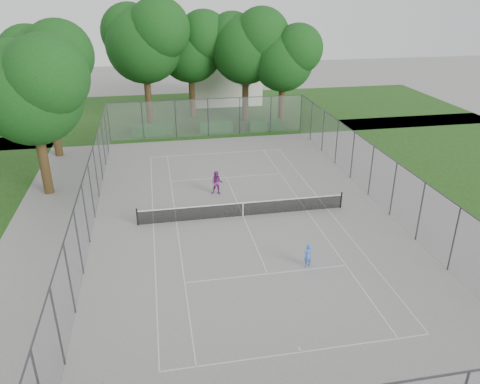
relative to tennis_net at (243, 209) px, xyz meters
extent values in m
plane|color=slate|center=(0.00, 0.00, -0.51)|extent=(120.00, 120.00, 0.00)
cube|color=#1B3F12|center=(0.00, 26.00, -0.51)|extent=(60.00, 20.00, 0.00)
cube|color=beige|center=(0.00, -11.88, -0.50)|extent=(10.97, 0.06, 0.01)
cube|color=beige|center=(0.00, 11.88, -0.50)|extent=(10.97, 0.06, 0.01)
cube|color=beige|center=(-5.49, 0.00, -0.50)|extent=(0.06, 23.77, 0.01)
cube|color=beige|center=(5.49, 0.00, -0.50)|extent=(0.06, 23.77, 0.01)
cube|color=beige|center=(-4.12, 0.00, -0.50)|extent=(0.06, 23.77, 0.01)
cube|color=beige|center=(4.12, 0.00, -0.50)|extent=(0.06, 23.77, 0.01)
cube|color=beige|center=(0.00, -6.40, -0.50)|extent=(8.23, 0.06, 0.01)
cube|color=beige|center=(0.00, 6.40, -0.50)|extent=(8.23, 0.06, 0.01)
cube|color=beige|center=(0.00, 0.00, -0.50)|extent=(0.06, 12.80, 0.01)
cube|color=beige|center=(0.00, -11.73, -0.50)|extent=(0.06, 0.30, 0.01)
cube|color=beige|center=(0.00, 11.73, -0.50)|extent=(0.06, 0.30, 0.01)
cylinder|color=black|center=(-6.39, 0.00, 0.04)|extent=(0.10, 0.10, 1.10)
cylinder|color=black|center=(6.39, 0.00, 0.04)|extent=(0.10, 0.10, 1.10)
cube|color=black|center=(0.00, 0.00, -0.06)|extent=(12.67, 0.01, 0.86)
cube|color=silver|center=(0.00, 0.00, 0.40)|extent=(12.77, 0.03, 0.06)
cube|color=silver|center=(0.00, 0.00, -0.07)|extent=(0.05, 0.02, 0.88)
cylinder|color=#38383D|center=(-9.00, 17.00, 1.24)|extent=(0.08, 0.08, 3.50)
cylinder|color=#38383D|center=(9.00, 17.00, 1.24)|extent=(0.08, 0.08, 3.50)
cube|color=slate|center=(0.00, 17.00, 1.24)|extent=(18.00, 0.02, 3.50)
cube|color=slate|center=(-9.00, 0.00, 1.24)|extent=(0.02, 34.00, 3.50)
cube|color=slate|center=(9.00, 0.00, 1.24)|extent=(0.02, 34.00, 3.50)
cube|color=#38383D|center=(0.00, 17.00, 2.99)|extent=(18.00, 0.05, 0.05)
cube|color=#38383D|center=(-9.00, 0.00, 2.99)|extent=(0.05, 34.00, 0.05)
cube|color=#38383D|center=(9.00, 0.00, 2.99)|extent=(0.05, 34.00, 0.05)
cylinder|color=#352513|center=(-5.37, 22.43, 2.08)|extent=(0.67, 0.67, 5.18)
sphere|color=#0E3510|center=(-5.37, 22.43, 7.25)|extent=(7.37, 7.37, 7.37)
sphere|color=#0E3510|center=(-3.89, 21.33, 8.72)|extent=(5.89, 5.89, 5.89)
sphere|color=#0E3510|center=(-6.65, 23.35, 8.35)|extent=(5.53, 5.53, 5.53)
cylinder|color=#352513|center=(-0.80, 24.20, 1.81)|extent=(0.65, 0.65, 4.65)
sphere|color=#0E3510|center=(-0.80, 24.20, 6.45)|extent=(6.61, 6.61, 6.61)
sphere|color=#0E3510|center=(0.52, 23.21, 7.78)|extent=(5.29, 5.29, 5.29)
sphere|color=#0E3510|center=(-1.96, 25.03, 7.44)|extent=(4.96, 4.96, 4.96)
cylinder|color=#352513|center=(4.48, 21.80, 1.88)|extent=(0.65, 0.65, 4.79)
sphere|color=#0E3510|center=(4.48, 21.80, 6.67)|extent=(6.81, 6.81, 6.81)
sphere|color=#0E3510|center=(5.85, 20.78, 8.03)|extent=(5.45, 5.45, 5.45)
sphere|color=#0E3510|center=(3.29, 22.65, 7.69)|extent=(5.11, 5.11, 5.11)
cylinder|color=#352513|center=(7.84, 19.90, 1.58)|extent=(0.63, 0.63, 4.19)
sphere|color=#0E3510|center=(7.84, 19.90, 5.76)|extent=(5.95, 5.95, 5.95)
sphere|color=#0E3510|center=(9.03, 19.00, 6.95)|extent=(4.76, 4.76, 4.76)
sphere|color=#0E3510|center=(6.80, 20.64, 6.65)|extent=(4.47, 4.47, 4.47)
cylinder|color=#352513|center=(-12.98, 13.84, 1.81)|extent=(0.65, 0.65, 4.64)
sphere|color=#0E3510|center=(-12.98, 13.84, 6.44)|extent=(6.60, 6.60, 6.60)
sphere|color=#0E3510|center=(-11.66, 12.85, 7.76)|extent=(5.28, 5.28, 5.28)
sphere|color=#0E3510|center=(-14.14, 14.66, 7.43)|extent=(4.95, 4.95, 4.95)
cylinder|color=#352513|center=(-12.44, 6.00, 1.75)|extent=(0.64, 0.64, 4.52)
sphere|color=#0E3510|center=(-12.44, 6.00, 6.26)|extent=(6.43, 6.43, 6.43)
sphere|color=#0E3510|center=(-11.16, 5.03, 7.54)|extent=(5.14, 5.14, 5.14)
sphere|color=#0E3510|center=(-13.57, 6.80, 7.22)|extent=(4.82, 4.82, 4.82)
cube|color=#184C19|center=(-5.19, 18.41, -0.03)|extent=(3.81, 1.14, 0.95)
cube|color=#184C19|center=(0.83, 18.06, -0.01)|extent=(3.20, 0.92, 1.01)
cube|color=#184C19|center=(5.70, 17.80, -0.02)|extent=(3.25, 1.19, 0.97)
cube|color=white|center=(3.75, 30.47, 2.43)|extent=(7.83, 5.87, 5.87)
cube|color=#56555B|center=(3.75, 30.47, 5.36)|extent=(7.75, 6.07, 7.75)
imported|color=blue|center=(2.15, -6.08, 0.13)|extent=(0.56, 0.47, 1.29)
imported|color=#752774|center=(-1.10, 3.61, 0.31)|extent=(0.93, 0.81, 1.65)
camera|label=1|loc=(-4.97, -25.32, 12.71)|focal=35.00mm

